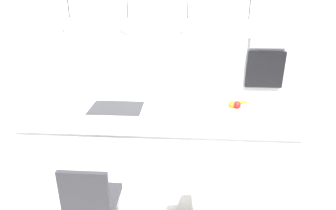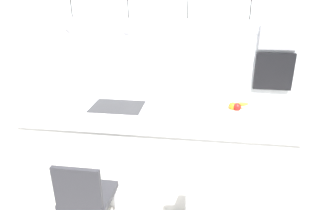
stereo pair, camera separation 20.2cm
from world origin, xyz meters
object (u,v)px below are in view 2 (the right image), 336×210
object	(u,v)px
chair_near	(86,196)
fruit_bowl	(236,111)
microwave	(278,38)
chair_middle	(211,207)
oven	(274,71)

from	to	relation	value
chair_near	fruit_bowl	bearing A→B (deg)	32.98
fruit_bowl	microwave	bearing A→B (deg)	67.43
chair_middle	oven	bearing A→B (deg)	70.09
oven	chair_middle	xyz separation A→B (m)	(-0.90, -2.48, -0.50)
fruit_bowl	oven	world-z (taller)	oven
microwave	chair_near	world-z (taller)	microwave
fruit_bowl	microwave	world-z (taller)	microwave
microwave	oven	distance (m)	0.50
chair_near	chair_middle	distance (m)	1.09
chair_near	chair_middle	size ratio (longest dim) A/B	0.99
oven	chair_near	xyz separation A→B (m)	(-1.99, -2.48, -0.50)
microwave	chair_middle	world-z (taller)	microwave
oven	chair_near	bearing A→B (deg)	-128.71
microwave	chair_middle	distance (m)	2.82
fruit_bowl	chair_middle	xyz separation A→B (m)	(-0.22, -0.85, -0.52)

